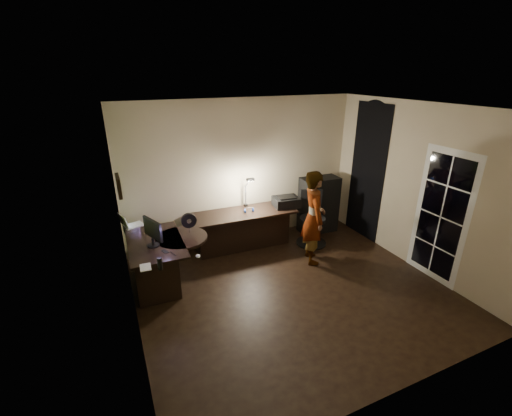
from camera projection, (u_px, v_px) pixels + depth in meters
name	position (u px, v px, depth m)	size (l,w,h in m)	color
floor	(293.00, 291.00, 5.25)	(4.50, 4.00, 0.01)	black
ceiling	(302.00, 108.00, 4.23)	(4.50, 4.00, 0.01)	silver
wall_back	(243.00, 172.00, 6.43)	(4.50, 0.01, 2.70)	#C2B192
wall_front	(411.00, 287.00, 3.04)	(4.50, 0.01, 2.70)	#C2B192
wall_left	(125.00, 240.00, 3.88)	(0.01, 4.00, 2.70)	#C2B192
wall_right	(416.00, 188.00, 5.59)	(0.01, 4.00, 2.70)	#C2B192
green_wall_overlay	(126.00, 239.00, 3.89)	(0.00, 4.00, 2.70)	#4A5D26
arched_doorway	(367.00, 173.00, 6.58)	(0.01, 0.90, 2.60)	black
french_door	(441.00, 217.00, 5.23)	(0.02, 0.92, 2.10)	white
framed_picture	(119.00, 186.00, 4.09)	(0.04, 0.30, 0.25)	black
desk_left	(158.00, 263.00, 5.26)	(0.80, 1.29, 0.75)	black
desk_right	(244.00, 230.00, 6.39)	(1.93, 0.67, 0.72)	black
cabinet	(318.00, 205.00, 6.99)	(0.77, 0.38, 1.15)	black
laptop_stand	(132.00, 229.00, 5.44)	(0.23, 0.19, 0.09)	silver
laptop	(133.00, 220.00, 5.40)	(0.31, 0.29, 0.21)	silver
monitor	(152.00, 237.00, 4.96)	(0.09, 0.45, 0.30)	black
mouse	(198.00, 256.00, 4.70)	(0.06, 0.09, 0.03)	silver
phone	(165.00, 251.00, 4.85)	(0.06, 0.13, 0.01)	black
pen	(173.00, 254.00, 4.79)	(0.01, 0.15, 0.01)	black
speaker	(160.00, 264.00, 4.39)	(0.07, 0.07, 0.17)	black
notepad	(145.00, 267.00, 4.46)	(0.14, 0.19, 0.01)	silver
desk_fan	(189.00, 224.00, 5.36)	(0.24, 0.13, 0.37)	black
headphones	(249.00, 210.00, 6.26)	(0.20, 0.08, 0.09)	#0E3099
printer	(286.00, 202.00, 6.49)	(0.47, 0.37, 0.21)	black
desk_lamp	(246.00, 190.00, 6.39)	(0.16, 0.31, 0.67)	black
office_chair	(313.00, 219.00, 6.47)	(0.57, 0.57, 1.03)	black
person	(314.00, 218.00, 5.78)	(0.58, 0.39, 1.64)	#D8A88C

